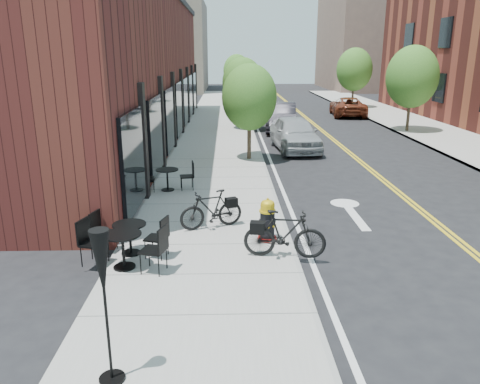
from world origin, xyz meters
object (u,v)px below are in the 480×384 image
object	(u,v)px
fire_hydrant	(267,220)
bistro_set_a	(130,234)
bistro_set_c	(167,177)
parked_car_b	(281,117)
patio_umbrella	(103,275)
bicycle_left	(211,209)
parked_car_a	(295,133)
bistro_set_b	(123,245)
parked_car_far	(348,107)
bicycle_right	(285,234)
parked_car_c	(257,98)

from	to	relation	value
fire_hydrant	bistro_set_a	world-z (taller)	fire_hydrant
bistro_set_c	parked_car_b	xyz separation A→B (m)	(4.99, 12.60, 0.22)
bistro_set_a	patio_umbrella	world-z (taller)	patio_umbrella
fire_hydrant	bicycle_left	distance (m)	1.54
bistro_set_a	parked_car_a	world-z (taller)	parked_car_a
bistro_set_b	parked_car_a	world-z (taller)	parked_car_a
bicycle_left	parked_car_far	size ratio (longest dim) A/B	0.34
bicycle_right	parked_car_far	size ratio (longest dim) A/B	0.36
bistro_set_a	parked_car_b	world-z (taller)	parked_car_b
fire_hydrant	bistro_set_c	size ratio (longest dim) A/B	0.60
bistro_set_a	bistro_set_c	world-z (taller)	bistro_set_a
parked_car_far	fire_hydrant	bearing A→B (deg)	77.94
bistro_set_b	patio_umbrella	size ratio (longest dim) A/B	0.85
bistro_set_b	patio_umbrella	bearing A→B (deg)	-64.52
bicycle_left	parked_car_b	world-z (taller)	parked_car_b
bistro_set_c	bicycle_left	bearing A→B (deg)	-75.15
patio_umbrella	parked_car_a	bearing A→B (deg)	73.67
fire_hydrant	parked_car_c	world-z (taller)	parked_car_c
parked_car_far	bicycle_right	bearing A→B (deg)	79.26
bicycle_left	parked_car_c	size ratio (longest dim) A/B	0.35
parked_car_a	parked_car_b	xyz separation A→B (m)	(-0.01, 5.72, 0.01)
fire_hydrant	bicycle_right	size ratio (longest dim) A/B	0.58
bicycle_right	bistro_set_b	world-z (taller)	bicycle_right
parked_car_a	patio_umbrella	bearing A→B (deg)	-110.85
fire_hydrant	bistro_set_c	world-z (taller)	fire_hydrant
parked_car_far	patio_umbrella	bearing A→B (deg)	76.34
parked_car_c	bicycle_right	bearing A→B (deg)	-90.29
parked_car_c	parked_car_b	bearing A→B (deg)	-85.32
bistro_set_c	parked_car_far	xyz separation A→B (m)	(10.46, 18.98, 0.10)
bistro_set_b	parked_car_c	bearing A→B (deg)	97.90
bistro_set_b	parked_car_b	size ratio (longest dim) A/B	0.38
bicycle_left	parked_car_b	bearing A→B (deg)	147.32
bistro_set_b	parked_car_c	size ratio (longest dim) A/B	0.40
patio_umbrella	parked_car_far	distance (m)	29.77
bistro_set_b	bistro_set_c	world-z (taller)	bistro_set_b
bistro_set_a	parked_car_c	xyz separation A→B (m)	(4.63, 30.45, 0.09)
parked_car_a	bistro_set_b	bearing A→B (deg)	-117.17
parked_car_far	parked_car_c	bearing A→B (deg)	-41.19
bicycle_right	parked_car_far	bearing A→B (deg)	-8.61
bicycle_right	parked_car_a	distance (m)	12.19
bistro_set_b	parked_car_c	xyz separation A→B (m)	(4.63, 31.14, 0.06)
bicycle_left	bicycle_right	bearing A→B (deg)	21.39
bicycle_left	patio_umbrella	size ratio (longest dim) A/B	0.75
patio_umbrella	parked_car_c	xyz separation A→B (m)	(4.08, 34.55, -0.99)
fire_hydrant	patio_umbrella	distance (m)	5.53
parked_car_a	parked_car_c	world-z (taller)	parked_car_a
parked_car_b	parked_car_far	xyz separation A→B (m)	(5.48, 6.38, -0.12)
bicycle_right	bistro_set_c	distance (m)	6.02
parked_car_a	parked_car_far	distance (m)	13.28
patio_umbrella	parked_car_far	xyz separation A→B (m)	(10.12, 27.97, -0.99)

